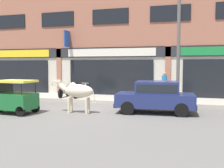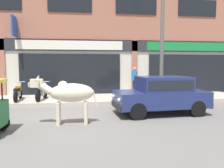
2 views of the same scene
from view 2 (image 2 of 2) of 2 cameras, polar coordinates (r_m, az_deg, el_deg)
ground_plane at (r=8.17m, az=-12.16°, el=-8.62°), size 90.00×90.00×0.00m
sidewalk at (r=11.77m, az=-10.87°, el=-3.96°), size 19.00×2.99×0.18m
shop_building at (r=13.59m, az=-10.81°, el=15.14°), size 23.00×1.40×9.07m
cow at (r=7.12m, az=-11.22°, el=-2.40°), size 2.15×0.53×1.61m
car_1 at (r=8.70m, az=12.76°, el=-2.35°), size 3.69×1.82×1.46m
motorcycle_0 at (r=11.64m, az=-23.35°, el=-2.03°), size 0.52×1.81×0.88m
motorcycle_1 at (r=11.41m, az=-17.90°, el=-2.00°), size 0.52×1.81×0.88m
pedestrian at (r=12.82m, az=5.92°, el=1.66°), size 0.32×0.45×1.60m
utility_pole at (r=11.23m, az=12.95°, el=11.92°), size 0.18×0.18×6.21m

